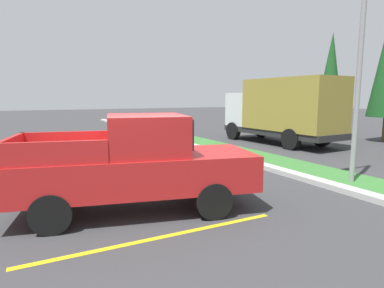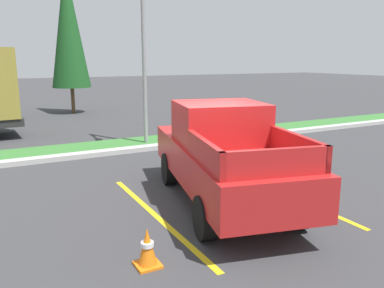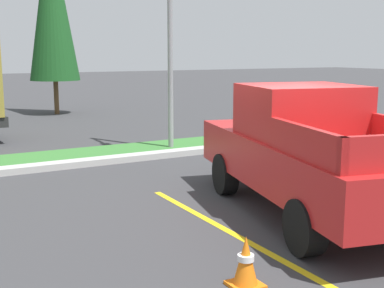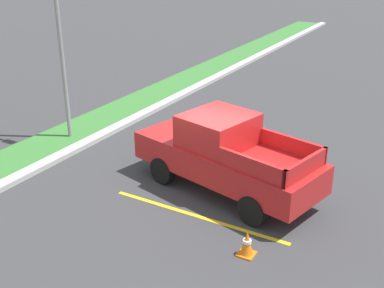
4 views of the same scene
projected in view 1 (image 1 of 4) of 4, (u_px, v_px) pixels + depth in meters
ground_plane at (148, 207)px, 7.37m from camera, size 120.00×120.00×0.00m
parking_line_near at (116, 192)px, 8.53m from camera, size 0.12×4.80×0.01m
parking_line_far at (161, 237)px, 5.80m from camera, size 0.12×4.80×0.01m
curb_strip at (308, 179)px, 9.64m from camera, size 56.00×0.40×0.15m
grass_median at (334, 176)px, 10.14m from camera, size 56.00×1.80×0.06m
pickup_truck_main at (135, 164)px, 7.03m from camera, size 3.05×5.52×2.10m
cargo_truck_distant at (283, 109)px, 17.07m from camera, size 6.92×2.79×3.40m
street_light at (357, 49)px, 8.78m from camera, size 0.24×1.49×6.44m
cypress_tree_leftmost at (331, 75)px, 20.71m from camera, size 1.69×1.69×6.50m
traffic_cone at (43, 182)px, 8.45m from camera, size 0.36×0.36×0.60m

